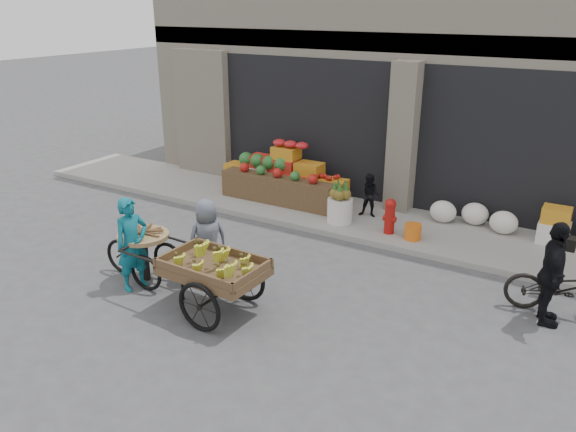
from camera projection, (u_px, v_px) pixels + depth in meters
The scene contains 15 objects.
ground at pixel (279, 313), 8.43m from camera, with size 80.00×80.00×0.00m, color #424244.
sidewalk at pixel (382, 224), 11.69m from camera, with size 18.00×2.20×0.12m, color gray.
building at pixel (451, 46), 13.67m from camera, with size 14.00×6.45×7.00m.
fruit_display at pixel (287, 175), 12.89m from camera, with size 3.10×1.12×1.24m.
pineapple_bin at pixel (340, 210), 11.54m from camera, with size 0.52×0.52×0.50m, color silver.
fire_hydrant at pixel (390, 215), 10.93m from camera, with size 0.22×0.22×0.71m.
orange_bucket at pixel (413, 232), 10.73m from camera, with size 0.32×0.32×0.30m, color orange.
right_bay_goods at pixel (522, 223), 10.80m from camera, with size 3.35×0.60×0.70m.
seated_person at pixel (370, 196), 11.75m from camera, with size 0.45×0.35×0.93m, color black.
banana_cart at pixel (210, 264), 8.25m from camera, with size 2.58×1.15×1.06m.
vendor_woman at pixel (132, 244), 8.93m from camera, with size 0.56×0.37×1.55m, color #0F6374.
tricycle_cart at pixel (144, 249), 9.26m from camera, with size 1.43×0.88×0.95m.
vendor_grey at pixel (208, 240), 9.25m from camera, with size 0.69×0.45×1.42m, color slate.
bicycle at pixel (567, 287), 8.26m from camera, with size 0.60×1.72×0.90m, color black.
cyclist at pixel (552, 274), 7.92m from camera, with size 0.92×0.38×1.57m, color black.
Camera 1 is at (3.89, -6.24, 4.37)m, focal length 35.00 mm.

